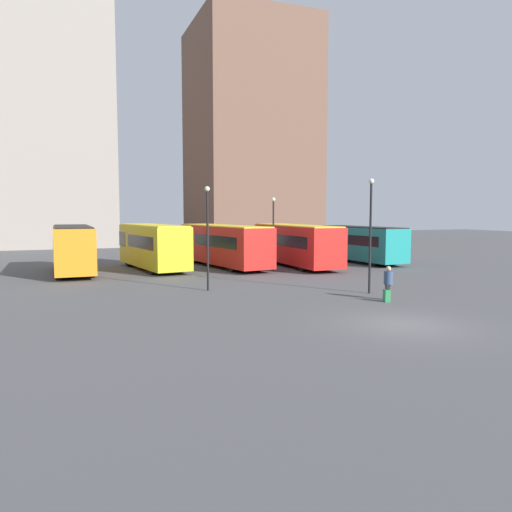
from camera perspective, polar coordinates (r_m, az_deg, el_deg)
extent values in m
plane|color=#4C4C4F|center=(19.96, 16.59, -7.55)|extent=(160.00, 160.00, 0.00)
cube|color=brown|center=(74.82, -0.71, 13.70)|extent=(16.06, 17.11, 31.00)
cube|color=orange|center=(36.88, -20.20, 0.84)|extent=(2.64, 9.18, 2.94)
cube|color=black|center=(40.60, -20.39, 1.72)|extent=(2.56, 1.73, 1.12)
cube|color=black|center=(36.04, -20.17, 1.34)|extent=(2.62, 5.89, 0.88)
cube|color=black|center=(36.81, -20.27, 3.19)|extent=(2.44, 8.99, 0.08)
cylinder|color=black|center=(39.80, -20.28, -0.64)|extent=(2.41, 1.11, 1.07)
cylinder|color=black|center=(34.17, -19.97, -1.53)|extent=(2.41, 1.11, 1.07)
cube|color=gold|center=(37.80, -11.67, 1.14)|extent=(3.94, 9.59, 2.99)
cube|color=black|center=(41.41, -13.36, 1.96)|extent=(2.79, 2.09, 1.13)
cube|color=black|center=(36.98, -11.27, 1.65)|extent=(3.45, 6.28, 0.90)
cube|color=yellow|center=(37.73, -11.72, 3.47)|extent=(3.71, 9.38, 0.08)
cylinder|color=black|center=(40.64, -12.93, -0.41)|extent=(2.54, 1.34, 0.98)
cylinder|color=black|center=(35.19, -10.15, -1.20)|extent=(2.54, 1.34, 0.98)
cube|color=red|center=(39.01, -3.75, 1.31)|extent=(4.27, 11.80, 2.87)
cube|color=black|center=(43.29, -6.50, 2.14)|extent=(2.90, 2.49, 1.09)
cube|color=black|center=(38.06, -3.07, 1.76)|extent=(3.68, 7.70, 0.86)
cube|color=yellow|center=(38.94, -3.76, 3.48)|extent=(4.03, 11.54, 0.08)
cylinder|color=black|center=(42.34, -5.86, -0.03)|extent=(2.60, 1.43, 1.07)
cylinder|color=black|center=(35.94, -1.24, -0.92)|extent=(2.60, 1.43, 1.07)
cube|color=red|center=(39.57, 4.53, 1.36)|extent=(2.70, 11.48, 2.89)
cube|color=black|center=(43.84, 1.92, 2.21)|extent=(2.66, 2.13, 1.10)
cube|color=black|center=(38.62, 5.18, 1.80)|extent=(2.69, 7.36, 0.87)
cube|color=yellow|center=(39.50, 4.54, 3.51)|extent=(2.49, 11.25, 0.08)
cylinder|color=black|center=(42.90, 2.50, 0.03)|extent=(2.50, 1.05, 1.03)
cylinder|color=black|center=(36.50, 6.88, -0.89)|extent=(2.50, 1.05, 1.03)
cube|color=#19847F|center=(42.99, 11.97, 1.42)|extent=(3.07, 9.30, 2.69)
cube|color=black|center=(46.02, 9.17, 2.12)|extent=(2.60, 1.85, 1.02)
cube|color=black|center=(42.32, 12.65, 1.81)|extent=(2.87, 6.02, 0.81)
cube|color=black|center=(42.93, 12.01, 3.27)|extent=(2.86, 9.11, 0.08)
cylinder|color=black|center=(45.37, 9.79, 0.23)|extent=(2.41, 1.18, 1.02)
cylinder|color=black|center=(40.86, 14.34, -0.38)|extent=(2.41, 1.18, 1.02)
cylinder|color=#4C3828|center=(25.14, 14.68, -4.04)|extent=(0.18, 0.18, 0.76)
cylinder|color=#4C3828|center=(25.20, 15.03, -4.02)|extent=(0.18, 0.18, 0.76)
cylinder|color=#334766|center=(25.07, 14.89, -2.44)|extent=(0.51, 0.51, 0.66)
sphere|color=tan|center=(25.02, 14.91, -1.41)|extent=(0.25, 0.25, 0.25)
cube|color=#28844C|center=(24.68, 14.71, -4.41)|extent=(0.33, 0.40, 0.59)
cube|color=black|center=(24.50, 14.84, -3.47)|extent=(0.14, 0.06, 0.26)
cylinder|color=black|center=(26.73, 12.93, 1.95)|extent=(0.12, 0.12, 5.78)
sphere|color=beige|center=(26.74, 13.05, 8.32)|extent=(0.28, 0.28, 0.28)
cylinder|color=black|center=(36.27, 1.99, 2.32)|extent=(0.12, 0.12, 5.09)
sphere|color=beige|center=(36.24, 2.01, 6.48)|extent=(0.28, 0.28, 0.28)
cylinder|color=black|center=(27.12, -5.55, 1.73)|extent=(0.12, 0.12, 5.43)
sphere|color=beige|center=(27.10, -5.60, 7.65)|extent=(0.28, 0.28, 0.28)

